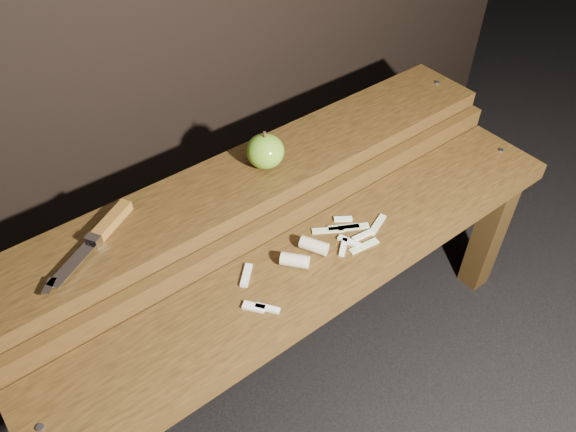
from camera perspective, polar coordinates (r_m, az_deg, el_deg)
ground at (r=1.46m, az=1.49°, el=-14.11°), size 60.00×60.00×0.00m
bench_front_tier at (r=1.15m, az=3.74°, el=-6.82°), size 1.20×0.20×0.42m
bench_rear_tier at (r=1.22m, az=-3.03°, el=1.51°), size 1.20×0.21×0.50m
apple at (r=1.16m, az=-2.33°, el=6.60°), size 0.08×0.08×0.08m
knife at (r=1.08m, az=-18.32°, el=-1.46°), size 0.22×0.13×0.02m
apple_scraps at (r=1.10m, az=2.54°, el=-3.61°), size 0.37×0.13×0.03m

